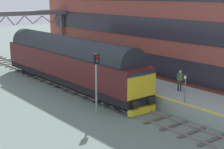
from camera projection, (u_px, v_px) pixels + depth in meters
name	position (u px, v px, depth m)	size (l,w,h in m)	color
ground_plane	(105.00, 100.00, 27.84)	(140.00, 140.00, 0.00)	slate
track_main	(105.00, 99.00, 27.83)	(2.50, 60.00, 0.15)	gray
station_platform	(137.00, 87.00, 29.93)	(4.00, 44.00, 1.01)	#96A59D
station_building	(172.00, 10.00, 33.72)	(6.01, 38.24, 13.68)	#98463A
diesel_locomotive	(67.00, 60.00, 31.51)	(2.74, 20.13, 4.68)	black
signal_post_near	(96.00, 77.00, 24.13)	(0.44, 0.22, 4.33)	gray
platform_number_sign	(185.00, 84.00, 23.56)	(0.10, 0.44, 1.99)	slate
waiting_passenger	(180.00, 79.00, 26.59)	(0.44, 0.48, 1.64)	#34322E
overhead_footbridge	(29.00, 17.00, 41.03)	(9.30, 2.00, 6.47)	slate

